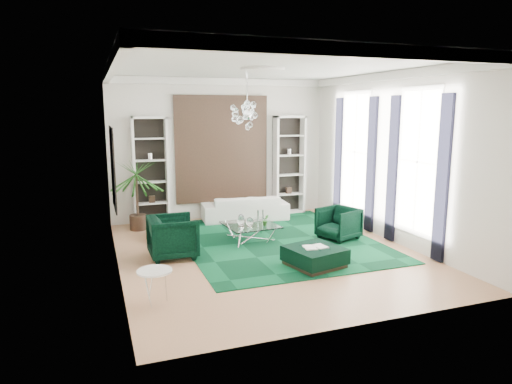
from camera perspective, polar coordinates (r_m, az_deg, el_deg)
name	(u,v)px	position (r m, az deg, el deg)	size (l,w,h in m)	color
floor	(267,253)	(9.69, 1.39, -7.63)	(6.00, 7.00, 0.02)	tan
ceiling	(268,66)	(9.26, 1.50, 15.48)	(6.00, 7.00, 0.02)	white
wall_back	(221,149)	(12.60, -4.36, 5.38)	(6.00, 0.02, 3.80)	silver
wall_front	(364,192)	(6.18, 13.29, 0.04)	(6.00, 0.02, 3.80)	silver
wall_left	(113,169)	(8.67, -17.47, 2.72)	(0.02, 7.00, 3.80)	silver
wall_right	(392,158)	(10.74, 16.63, 4.13)	(0.02, 7.00, 3.80)	silver
crown_molding	(268,72)	(9.25, 1.49, 14.80)	(6.00, 7.00, 0.18)	white
ceiling_medallion	(263,69)	(9.54, 0.82, 15.09)	(0.90, 0.90, 0.05)	white
tapestry	(222,149)	(12.56, -4.30, 5.36)	(2.50, 0.06, 2.80)	black
shelving_left	(151,171)	(12.09, -13.02, 2.55)	(0.90, 0.38, 2.80)	white
shelving_right	(289,165)	(13.12, 4.15, 3.38)	(0.90, 0.38, 2.80)	white
painting	(114,168)	(9.27, -17.37, 2.87)	(0.04, 1.30, 1.60)	black
window_near	(418,162)	(10.02, 19.58, 3.56)	(0.03, 1.10, 2.90)	white
curtain_near_a	(443,179)	(9.44, 22.30, 1.47)	(0.07, 0.30, 3.25)	black
curtain_near_b	(393,169)	(10.64, 16.70, 2.72)	(0.07, 0.30, 3.25)	black
window_far	(355,152)	(11.96, 12.30, 4.91)	(0.03, 1.10, 2.90)	white
curtain_far_a	(371,165)	(11.32, 14.19, 3.27)	(0.07, 0.30, 3.25)	black
curtain_far_b	(338,159)	(12.64, 10.25, 4.12)	(0.07, 0.30, 3.25)	black
rug	(277,240)	(10.55, 2.63, -6.03)	(4.20, 5.00, 0.02)	black
sofa	(245,208)	(12.39, -1.41, -2.00)	(2.30, 0.90, 0.67)	white
armchair_left	(173,237)	(9.42, -10.34, -5.53)	(0.92, 0.95, 0.86)	black
armchair_right	(338,223)	(10.74, 10.26, -3.88)	(0.80, 0.82, 0.75)	black
coffee_table	(250,233)	(10.47, -0.71, -5.10)	(1.13, 1.13, 0.39)	white
ottoman_side	(167,230)	(10.90, -11.11, -4.71)	(0.84, 0.84, 0.37)	black
ottoman_front	(315,257)	(8.87, 7.34, -8.07)	(0.95, 0.95, 0.38)	black
book	(315,247)	(8.81, 7.37, -6.79)	(0.45, 0.30, 0.03)	white
side_table	(155,287)	(7.38, -12.50, -11.52)	(0.54, 0.54, 0.52)	white
palm	(136,185)	(11.62, -14.72, 0.86)	(1.42, 1.42, 2.27)	#205A1A
chandelier	(247,115)	(9.64, -1.13, 9.56)	(0.77, 0.77, 0.69)	white
table_plant	(266,220)	(10.27, 1.20, -3.54)	(0.14, 0.12, 0.26)	#205A1A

